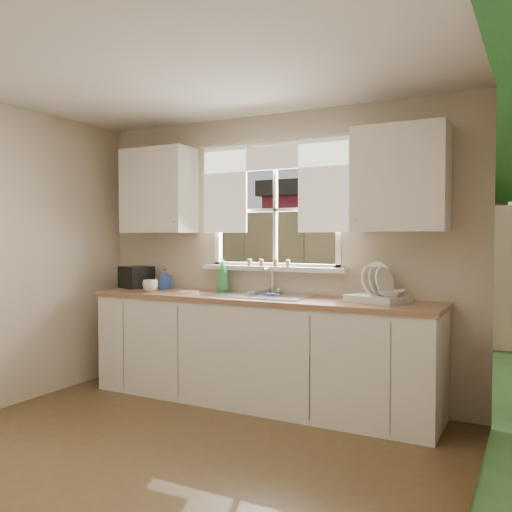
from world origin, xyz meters
The scene contains 21 objects.
ground centered at (0.00, 0.00, 0.00)m, with size 4.00×4.00×0.00m, color brown.
room_walls centered at (0.00, -0.07, 1.24)m, with size 3.62×4.02×2.50m.
ceiling centered at (0.00, 0.00, 2.50)m, with size 3.60×4.00×0.02m, color silver.
window centered at (0.00, 2.00, 1.49)m, with size 1.38×0.16×1.06m.
curtains centered at (0.00, 1.95, 1.93)m, with size 1.50×0.03×0.81m.
base_cabinets centered at (0.00, 1.68, 0.43)m, with size 3.00×0.62×0.87m, color white.
countertop centered at (0.00, 1.68, 0.89)m, with size 3.04×0.65×0.04m, color #9A6D4D.
upper_cabinet_left centered at (-1.15, 1.82, 1.85)m, with size 0.70×0.33×0.80m, color white.
upper_cabinet_right centered at (1.15, 1.82, 1.85)m, with size 0.70×0.33×0.80m, color white.
wall_outlet centered at (0.88, 1.99, 1.08)m, with size 0.08×0.01×0.12m, color beige.
sill_jars centered at (-0.03, 1.94, 1.18)m, with size 0.42×0.04×0.06m.
backyard centered at (0.58, 8.42, 3.46)m, with size 20.00×10.00×6.13m.
sink centered at (0.00, 1.71, 0.84)m, with size 0.88×0.52×0.40m.
dish_rack centered at (1.01, 1.73, 0.98)m, with size 0.50×0.43×0.30m.
bowl centered at (1.13, 1.68, 0.99)m, with size 0.20×0.20×0.05m, color silver.
soap_bottle_a centered at (-0.46, 1.88, 1.06)m, with size 0.11×0.11×0.29m, color green.
soap_bottle_b centered at (-1.09, 1.85, 1.01)m, with size 0.09×0.09×0.19m, color blue.
soap_bottle_c centered at (-1.28, 1.88, 0.98)m, with size 0.11×0.11×0.14m, color beige.
saucer centered at (-0.71, 1.69, 0.92)m, with size 0.19×0.19×0.01m, color silver.
cup centered at (-1.04, 1.55, 0.96)m, with size 0.14×0.14×0.11m, color silver.
black_appliance centered at (-1.40, 1.79, 1.02)m, with size 0.29×0.25×0.21m, color black.
Camera 1 is at (2.11, -2.34, 1.41)m, focal length 38.00 mm.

